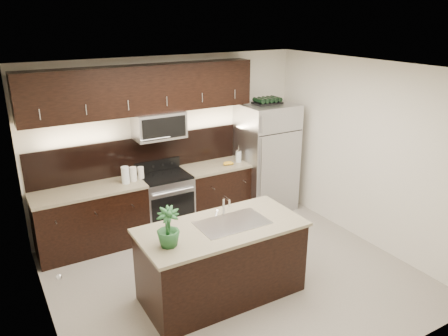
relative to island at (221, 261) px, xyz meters
name	(u,v)px	position (x,y,z in m)	size (l,w,h in m)	color
ground	(234,276)	(0.34, 0.24, -0.47)	(4.50, 4.50, 0.00)	gray
room_walls	(229,157)	(0.23, 0.21, 1.22)	(4.52, 4.02, 2.71)	silver
counter_run	(153,205)	(-0.12, 1.93, 0.00)	(3.51, 0.65, 0.94)	black
upper_fixtures	(145,97)	(-0.09, 2.08, 1.67)	(3.49, 0.40, 1.66)	black
island	(221,261)	(0.00, 0.00, 0.00)	(1.96, 0.96, 0.94)	black
sink_faucet	(232,222)	(0.15, 0.01, 0.48)	(0.84, 0.50, 0.28)	silver
refrigerator	(265,157)	(1.95, 1.87, 0.46)	(0.90, 0.81, 1.87)	#B2B2B7
wine_rack	(267,101)	(1.95, 1.87, 1.45)	(0.46, 0.29, 0.11)	black
plant	(168,227)	(-0.72, -0.12, 0.69)	(0.25, 0.25, 0.44)	#1E4C23
canisters	(131,174)	(-0.44, 1.92, 0.58)	(0.37, 0.19, 0.25)	silver
french_press	(238,156)	(1.40, 1.88, 0.57)	(0.10, 0.10, 0.29)	silver
bananas	(225,163)	(1.13, 1.85, 0.50)	(0.18, 0.14, 0.06)	gold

